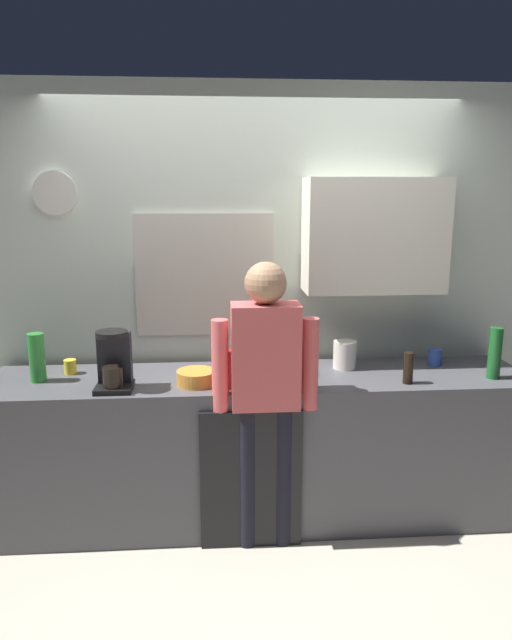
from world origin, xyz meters
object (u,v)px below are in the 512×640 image
object	(u,v)px
bottle_red_vinegar	(231,370)
cup_terracotta_mug	(278,376)
cup_blue_mug	(435,357)
coffee_maker	(114,363)
bottle_olive_oil	(251,355)
person_at_sink	(265,383)
cup_yellow_cup	(70,367)
mixing_bowl	(196,377)
bottle_clear_soda	(37,358)
storage_canister	(345,355)
bottle_dark_sauce	(408,368)
bottle_green_wine	(495,353)
bottle_amber_beer	(289,356)

from	to	relation	value
bottle_red_vinegar	cup_terracotta_mug	world-z (taller)	bottle_red_vinegar
cup_terracotta_mug	cup_blue_mug	xyz separation A→B (m)	(1.02, 0.29, 0.00)
bottle_red_vinegar	coffee_maker	bearing A→B (deg)	175.00
bottle_olive_oil	person_at_sink	xyz separation A→B (m)	(0.06, -0.33, -0.07)
cup_yellow_cup	cup_terracotta_mug	bearing A→B (deg)	-13.38
coffee_maker	mixing_bowl	bearing A→B (deg)	4.47
bottle_clear_soda	bottle_red_vinegar	xyz separation A→B (m)	(1.09, -0.22, -0.03)
bottle_red_vinegar	storage_canister	xyz separation A→B (m)	(0.71, 0.33, -0.03)
cup_blue_mug	storage_canister	world-z (taller)	storage_canister
bottle_dark_sauce	bottle_red_vinegar	distance (m)	1.00
bottle_olive_oil	cup_terracotta_mug	bearing A→B (deg)	-52.08
coffee_maker	bottle_clear_soda	world-z (taller)	coffee_maker
coffee_maker	bottle_dark_sauce	bearing A→B (deg)	-1.35
bottle_green_wine	bottle_dark_sauce	bearing A→B (deg)	-173.94
coffee_maker	bottle_dark_sauce	distance (m)	1.63
bottle_red_vinegar	cup_blue_mug	xyz separation A→B (m)	(1.28, 0.35, -0.06)
coffee_maker	person_at_sink	distance (m)	0.83
bottle_clear_soda	cup_terracotta_mug	world-z (taller)	bottle_clear_soda
bottle_red_vinegar	mixing_bowl	distance (m)	0.22
cup_terracotta_mug	person_at_sink	size ratio (longest dim) A/B	0.06
coffee_maker	storage_canister	bearing A→B (deg)	11.57
bottle_amber_beer	person_at_sink	distance (m)	0.36
bottle_green_wine	cup_blue_mug	size ratio (longest dim) A/B	3.00
bottle_olive_oil	cup_yellow_cup	size ratio (longest dim) A/B	2.94
bottle_clear_soda	bottle_green_wine	xyz separation A→B (m)	(2.61, -0.14, 0.01)
bottle_amber_beer	bottle_clear_soda	bearing A→B (deg)	-179.65
bottle_olive_oil	cup_blue_mug	distance (m)	1.16
bottle_green_wine	cup_terracotta_mug	world-z (taller)	bottle_green_wine
bottle_clear_soda	mixing_bowl	world-z (taller)	bottle_clear_soda
bottle_red_vinegar	cup_blue_mug	world-z (taller)	bottle_red_vinegar
coffee_maker	bottle_olive_oil	bearing A→B (deg)	13.44
coffee_maker	cup_yellow_cup	bearing A→B (deg)	136.65
coffee_maker	bottle_olive_oil	distance (m)	0.78
bottle_clear_soda	bottle_olive_oil	distance (m)	1.22
cup_yellow_cup	bottle_olive_oil	bearing A→B (deg)	-5.85
storage_canister	bottle_amber_beer	bearing A→B (deg)	-163.61
mixing_bowl	person_at_sink	distance (m)	0.41
coffee_maker	bottle_clear_soda	xyz separation A→B (m)	(-0.46, 0.16, -0.01)
bottle_clear_soda	cup_terracotta_mug	xyz separation A→B (m)	(1.35, -0.16, -0.09)
bottle_dark_sauce	bottle_red_vinegar	xyz separation A→B (m)	(-1.00, -0.02, 0.02)
bottle_red_vinegar	cup_terracotta_mug	xyz separation A→B (m)	(0.26, 0.06, -0.06)
cup_yellow_cup	cup_blue_mug	bearing A→B (deg)	0.07
bottle_dark_sauce	person_at_sink	size ratio (longest dim) A/B	0.11
coffee_maker	bottle_amber_beer	world-z (taller)	coffee_maker
cup_yellow_cup	mixing_bowl	world-z (taller)	cup_yellow_cup
person_at_sink	cup_blue_mug	bearing A→B (deg)	19.50
mixing_bowl	bottle_clear_soda	bearing A→B (deg)	172.05
bottle_green_wine	cup_blue_mug	world-z (taller)	bottle_green_wine
cup_terracotta_mug	mixing_bowl	size ratio (longest dim) A/B	0.42
coffee_maker	cup_terracotta_mug	size ratio (longest dim) A/B	3.59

